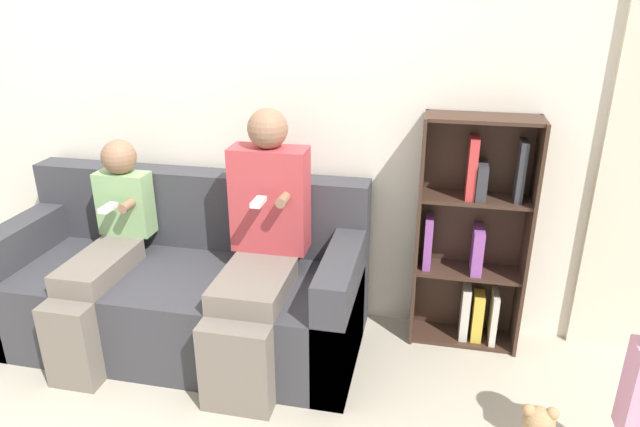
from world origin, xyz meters
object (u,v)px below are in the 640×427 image
Objects in this scene: couch at (183,288)px; child_seated at (103,252)px; adult_seated at (260,244)px; bookshelf at (473,237)px.

child_seated reaches higher than couch.
adult_seated is at bearing 3.18° from child_seated.
couch is 0.47m from child_seated.
bookshelf is at bearing 13.94° from child_seated.
adult_seated is 1.19× the size of child_seated.
child_seated is at bearing -176.82° from adult_seated.
adult_seated is at bearing -11.85° from couch.
couch is 1.51× the size of adult_seated.
child_seated is 1.96m from bookshelf.
child_seated is (-0.85, -0.05, -0.11)m from adult_seated.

